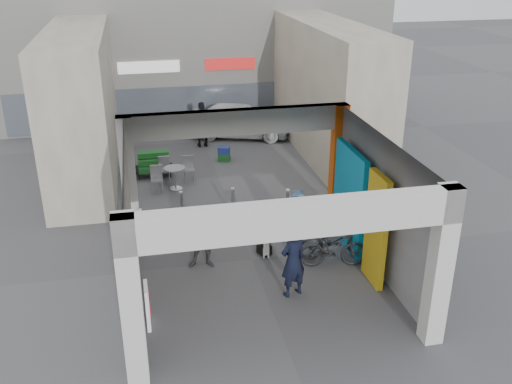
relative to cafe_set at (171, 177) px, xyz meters
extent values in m
plane|color=#4F4F54|center=(1.69, -5.43, -0.32)|extent=(90.00, 90.00, 0.00)
cube|color=silver|center=(-1.31, -9.43, 1.43)|extent=(0.40, 0.40, 3.50)
cube|color=silver|center=(-1.31, -3.43, 1.43)|extent=(0.40, 0.40, 3.50)
cube|color=silver|center=(4.69, -9.43, 1.43)|extent=(0.40, 0.40, 3.50)
cube|color=#DF560D|center=(4.69, -3.43, 1.43)|extent=(0.40, 0.40, 3.50)
plane|color=#BCB6AC|center=(-1.31, -6.43, 1.43)|extent=(0.00, 6.40, 6.40)
plane|color=#939297|center=(4.69, -6.43, 1.43)|extent=(0.00, 6.40, 6.40)
cube|color=#0C94CB|center=(4.39, -5.23, 1.08)|extent=(0.15, 2.00, 2.80)
cube|color=gold|center=(4.39, -7.03, 1.08)|extent=(0.15, 1.00, 2.80)
plane|color=#B0B0AB|center=(1.69, -6.43, 3.18)|extent=(6.40, 6.40, 0.00)
cube|color=silver|center=(1.69, -3.38, 2.83)|extent=(6.40, 0.30, 0.70)
cube|color=silver|center=(1.69, -9.48, 2.83)|extent=(6.40, 0.30, 0.70)
cube|color=white|center=(1.69, -3.21, 2.78)|extent=(4.20, 0.05, 0.55)
cube|color=silver|center=(1.69, 8.57, 3.68)|extent=(18.00, 4.00, 8.00)
cube|color=#515966|center=(1.69, 6.52, 0.68)|extent=(16.20, 0.06, 1.80)
cube|color=white|center=(-0.31, 6.53, 2.48)|extent=(2.60, 0.06, 0.50)
cube|color=red|center=(3.19, 6.53, 2.48)|extent=(2.20, 0.06, 0.50)
cube|color=beige|center=(-2.81, 2.07, 2.18)|extent=(2.00, 9.00, 5.00)
cube|color=beige|center=(6.19, 2.07, 2.18)|extent=(2.00, 9.00, 5.00)
cylinder|color=gray|center=(0.11, -2.90, 0.17)|extent=(0.09, 0.09, 0.99)
cylinder|color=gray|center=(1.64, -2.91, 0.16)|extent=(0.09, 0.09, 0.97)
cylinder|color=gray|center=(3.26, -3.18, 0.13)|extent=(0.09, 0.09, 0.90)
cube|color=white|center=(-1.06, -7.72, 0.18)|extent=(0.09, 0.55, 1.00)
cube|color=red|center=(-1.02, -7.72, 0.23)|extent=(0.04, 0.39, 0.40)
cube|color=white|center=(-1.06, -4.08, 0.18)|extent=(0.14, 0.56, 1.00)
cube|color=red|center=(-1.02, -4.08, 0.23)|extent=(0.08, 0.39, 0.40)
cylinder|color=#9A9A9F|center=(0.12, -0.29, 0.04)|extent=(0.06, 0.06, 0.74)
cylinder|color=#9A9A9F|center=(0.12, -0.29, -0.31)|extent=(0.45, 0.45, 0.02)
cylinder|color=#9A9A9F|center=(0.12, -0.29, 0.41)|extent=(0.72, 0.72, 0.05)
cube|color=#9A9A9F|center=(-0.49, -0.49, -0.09)|extent=(0.39, 0.39, 0.46)
cube|color=#9A9A9F|center=(-0.49, -0.31, 0.36)|extent=(0.39, 0.05, 0.46)
cube|color=#9A9A9F|center=(0.63, 0.22, -0.09)|extent=(0.39, 0.39, 0.46)
cube|color=#9A9A9F|center=(0.63, 0.41, 0.36)|extent=(0.39, 0.05, 0.46)
cube|color=#9A9A9F|center=(-0.19, 0.33, -0.09)|extent=(0.39, 0.39, 0.46)
cube|color=#9A9A9F|center=(-0.19, 0.51, 0.36)|extent=(0.39, 0.05, 0.46)
cube|color=black|center=(-0.52, 1.05, -0.16)|extent=(1.31, 0.65, 0.33)
cube|color=#1B5D1A|center=(-0.52, 0.89, 0.00)|extent=(1.09, 0.38, 0.20)
cube|color=#1B5D1A|center=(-0.52, 1.05, 0.22)|extent=(1.09, 0.38, 0.20)
cube|color=#1B5D1A|center=(-0.52, 1.21, 0.44)|extent=(1.09, 0.38, 0.20)
cube|color=#1B5D1A|center=(2.16, 2.07, -0.18)|extent=(0.52, 0.45, 0.28)
cube|color=navy|center=(2.16, 2.07, 0.10)|extent=(0.52, 0.45, 0.28)
cube|color=black|center=(2.08, -5.21, -0.19)|extent=(0.27, 0.35, 0.27)
cube|color=black|center=(2.08, -5.36, 0.01)|extent=(0.21, 0.18, 0.40)
cube|color=white|center=(2.08, -5.46, -0.04)|extent=(0.17, 0.03, 0.38)
cylinder|color=white|center=(2.02, -5.43, -0.17)|extent=(0.05, 0.05, 0.31)
cylinder|color=white|center=(2.14, -5.43, -0.17)|extent=(0.05, 0.05, 0.31)
sphere|color=black|center=(2.08, -5.38, 0.25)|extent=(0.21, 0.21, 0.21)
cube|color=white|center=(2.08, -5.49, 0.23)|extent=(0.09, 0.13, 0.07)
cone|color=black|center=(2.03, -5.33, 0.35)|extent=(0.08, 0.08, 0.09)
cone|color=black|center=(2.14, -5.33, 0.35)|extent=(0.08, 0.08, 0.09)
imported|color=black|center=(2.31, -7.22, 0.59)|extent=(0.77, 0.64, 1.82)
imported|color=#404043|center=(0.45, -5.54, 0.52)|extent=(0.92, 0.78, 1.69)
imported|color=#5D7FB4|center=(3.11, -4.69, 0.45)|extent=(0.88, 0.74, 1.55)
imported|color=black|center=(1.59, 3.89, 0.60)|extent=(1.10, 0.49, 1.85)
imported|color=black|center=(3.87, -5.76, 0.20)|extent=(2.01, 0.76, 1.05)
imported|color=black|center=(3.66, -6.19, 0.20)|extent=(1.80, 0.77, 1.05)
imported|color=silver|center=(3.28, 4.87, 0.41)|extent=(4.66, 3.00, 1.48)
camera|label=1|loc=(-0.90, -18.20, 7.31)|focal=40.00mm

